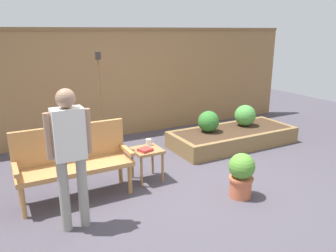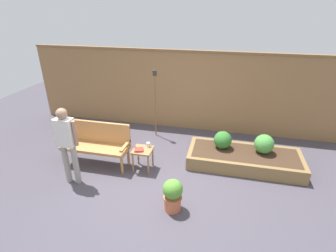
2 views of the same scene
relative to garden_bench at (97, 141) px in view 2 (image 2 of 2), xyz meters
The scene contains 12 objects.
ground_plane 1.54m from the garden_bench, 14.82° to the right, with size 14.00×14.00×0.00m, color #47424C.
fence_back 2.69m from the garden_bench, 58.00° to the left, with size 8.40×0.14×2.16m.
garden_bench is the anchor object (origin of this frame).
side_table 1.04m from the garden_bench, ahead, with size 0.40×0.40×0.48m.
cup_on_table 1.13m from the garden_bench, ahead, with size 0.12×0.08×0.10m.
book_on_table 0.98m from the garden_bench, ahead, with size 0.17×0.16×0.04m, color #B2332D.
potted_boxwood 2.18m from the garden_bench, 29.09° to the right, with size 0.34×0.34×0.60m.
raised_planter_bed 3.21m from the garden_bench, 11.36° to the left, with size 2.40×1.00×0.30m.
shrub_near_bench 2.74m from the garden_bench, 15.75° to the left, with size 0.39×0.39×0.39m.
shrub_far_corner 3.58m from the garden_bench, 11.98° to the left, with size 0.41×0.41×0.41m.
tiki_torch 1.91m from the garden_bench, 60.97° to the left, with size 0.10×0.10×1.76m.
person_by_bench 0.86m from the garden_bench, 103.16° to the right, with size 0.47×0.20×1.56m.
Camera 2 is at (1.20, -4.01, 3.19)m, focal length 27.50 mm.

